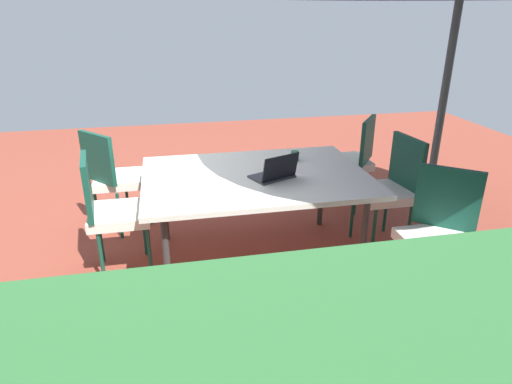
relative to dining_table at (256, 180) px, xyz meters
name	(u,v)px	position (x,y,z in m)	size (l,w,h in m)	color
ground_plane	(256,258)	(0.00, 0.00, -0.72)	(10.00, 10.00, 0.02)	brown
dining_table	(256,180)	(0.00, 0.00, 0.00)	(1.79, 1.27, 0.76)	silver
chair_southeast	(114,175)	(1.19, -0.81, -0.16)	(0.59, 0.58, 0.98)	silver
chair_east	(111,208)	(1.15, -0.03, -0.16)	(0.49, 0.48, 0.98)	silver
chair_northwest	(440,232)	(-1.14, 0.85, -0.16)	(0.58, 0.58, 0.98)	silver
chair_southwest	(351,157)	(-1.19, -0.85, -0.16)	(0.58, 0.58, 0.98)	silver
chair_west	(390,186)	(-1.21, -0.03, -0.16)	(0.48, 0.47, 0.98)	silver
laptop	(275,173)	(-0.12, 0.13, 0.09)	(0.39, 0.35, 0.21)	#2D2D33
cup	(295,156)	(-0.40, -0.28, 0.09)	(0.07, 0.07, 0.09)	#286B33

